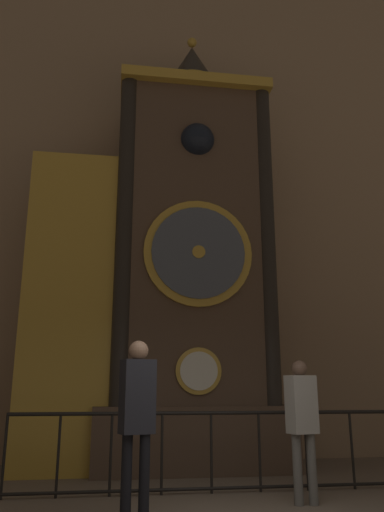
% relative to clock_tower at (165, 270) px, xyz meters
% --- Properties ---
extents(cathedral_back_wall, '(24.00, 0.32, 14.17)m').
position_rel_clock_tower_xyz_m(cathedral_back_wall, '(0.26, 1.18, 3.65)').
color(cathedral_back_wall, '#997A5B').
rests_on(cathedral_back_wall, ground_plane).
extents(clock_tower, '(4.57, 1.77, 8.47)m').
position_rel_clock_tower_xyz_m(clock_tower, '(0.00, 0.00, 0.00)').
color(clock_tower, brown).
rests_on(clock_tower, ground_plane).
extents(railing_fence, '(5.31, 0.05, 1.03)m').
position_rel_clock_tower_xyz_m(railing_fence, '(0.48, -1.93, -2.85)').
color(railing_fence, black).
rests_on(railing_fence, ground_plane).
extents(visitor_near, '(0.39, 0.31, 1.82)m').
position_rel_clock_tower_xyz_m(visitor_near, '(-0.58, -3.41, -2.33)').
color(visitor_near, black).
rests_on(visitor_near, ground_plane).
extents(visitor_far, '(0.39, 0.30, 1.66)m').
position_rel_clock_tower_xyz_m(visitor_far, '(1.45, -2.76, -2.43)').
color(visitor_far, '#58554F').
rests_on(visitor_far, ground_plane).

